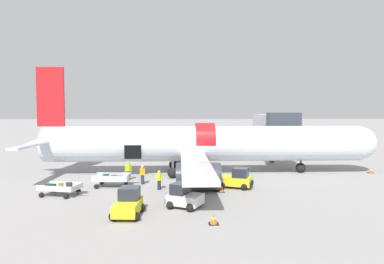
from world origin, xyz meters
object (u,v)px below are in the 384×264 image
object	(u,v)px
ground_crew_loader_b	(159,180)
suitcase_on_tarmac_upright	(135,190)
baggage_tug_lead	(184,197)
baggage_tug_rear	(128,204)
airplane	(200,145)
baggage_cart_queued	(61,189)
ground_crew_driver	(142,174)
baggage_tug_mid	(237,179)
baggage_cart_loading	(113,180)
ground_crew_loader_a	(128,170)

from	to	relation	value
ground_crew_loader_b	suitcase_on_tarmac_upright	distance (m)	2.29
baggage_tug_lead	baggage_tug_rear	bearing A→B (deg)	-154.16
airplane	baggage_tug_rear	size ratio (longest dim) A/B	12.19
baggage_tug_rear	baggage_cart_queued	bearing A→B (deg)	138.64
baggage_tug_lead	ground_crew_driver	world-z (taller)	ground_crew_driver
airplane	ground_crew_loader_b	bearing A→B (deg)	-117.65
airplane	baggage_tug_mid	world-z (taller)	airplane
baggage_tug_lead	suitcase_on_tarmac_upright	bearing A→B (deg)	132.65
baggage_tug_rear	ground_crew_loader_b	size ratio (longest dim) A/B	1.86
baggage_cart_queued	baggage_tug_mid	bearing A→B (deg)	8.60
baggage_tug_rear	baggage_cart_loading	distance (m)	8.85
airplane	ground_crew_loader_a	size ratio (longest dim) A/B	20.25
baggage_cart_loading	ground_crew_loader_a	world-z (taller)	ground_crew_loader_a
baggage_cart_loading	ground_crew_loader_a	xyz separation A→B (m)	(0.96, 2.71, 0.38)
baggage_cart_loading	baggage_cart_queued	world-z (taller)	baggage_cart_loading
baggage_tug_lead	ground_crew_loader_b	bearing A→B (deg)	110.75
baggage_cart_loading	baggage_cart_queued	bearing A→B (deg)	-138.70
suitcase_on_tarmac_upright	ground_crew_loader_a	bearing A→B (deg)	103.92
baggage_tug_lead	baggage_tug_mid	world-z (taller)	baggage_tug_mid
ground_crew_loader_a	suitcase_on_tarmac_upright	xyz separation A→B (m)	(1.27, -5.12, -0.71)
baggage_tug_rear	baggage_tug_lead	bearing A→B (deg)	25.84
airplane	baggage_tug_rear	distance (m)	15.85
baggage_cart_queued	ground_crew_loader_b	distance (m)	7.86
ground_crew_loader_b	ground_crew_driver	size ratio (longest dim) A/B	0.94
baggage_tug_mid	suitcase_on_tarmac_upright	bearing A→B (deg)	-170.06
ground_crew_driver	baggage_tug_mid	bearing A→B (deg)	-12.12
ground_crew_loader_b	baggage_cart_queued	bearing A→B (deg)	-167.31
baggage_cart_loading	baggage_cart_queued	size ratio (longest dim) A/B	1.02
baggage_tug_mid	ground_crew_loader_a	distance (m)	10.53
ground_crew_loader_a	baggage_cart_loading	bearing A→B (deg)	-109.55
baggage_tug_mid	baggage_tug_rear	world-z (taller)	baggage_tug_mid
baggage_cart_queued	ground_crew_loader_a	size ratio (longest dim) A/B	2.16
ground_crew_loader_a	ground_crew_loader_b	size ratio (longest dim) A/B	1.12
baggage_tug_mid	baggage_tug_rear	size ratio (longest dim) A/B	1.05
baggage_tug_mid	baggage_cart_loading	size ratio (longest dim) A/B	0.79
baggage_tug_mid	ground_crew_loader_a	bearing A→B (deg)	159.95
suitcase_on_tarmac_upright	ground_crew_loader_b	bearing A→B (deg)	28.83
baggage_tug_rear	ground_crew_driver	world-z (taller)	ground_crew_driver
baggage_tug_rear	baggage_cart_queued	xyz separation A→B (m)	(-6.12, 5.38, -0.22)
baggage_tug_lead	ground_crew_loader_b	distance (m)	5.75
baggage_cart_queued	ground_crew_driver	size ratio (longest dim) A/B	2.28
airplane	ground_crew_loader_b	distance (m)	8.82
baggage_tug_mid	baggage_cart_loading	bearing A→B (deg)	175.25
ground_crew_loader_a	ground_crew_driver	world-z (taller)	ground_crew_loader_a
airplane	baggage_cart_queued	world-z (taller)	airplane
baggage_tug_rear	ground_crew_loader_a	distance (m)	11.29
baggage_cart_queued	suitcase_on_tarmac_upright	size ratio (longest dim) A/B	6.29
baggage_tug_lead	suitcase_on_tarmac_upright	world-z (taller)	baggage_tug_lead
baggage_cart_queued	ground_crew_loader_a	world-z (taller)	ground_crew_loader_a
baggage_tug_mid	baggage_cart_queued	size ratio (longest dim) A/B	0.81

